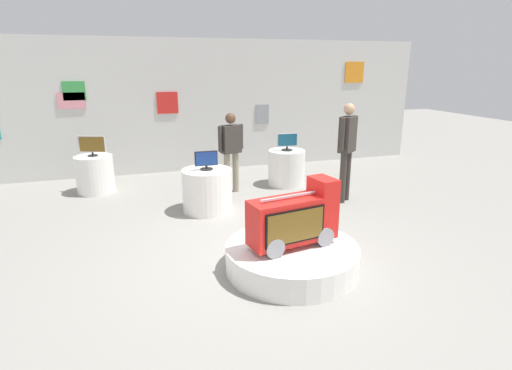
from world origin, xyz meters
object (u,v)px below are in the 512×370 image
object	(u,v)px
main_display_pedestal	(292,257)
novelty_firetruck_tv	(295,221)
tv_on_right_rear	(92,145)
shopper_browsing_rear	(231,147)
display_pedestal_right_rear	(95,174)
tv_on_left_rear	(287,141)
display_pedestal_left_rear	(287,168)
shopper_browsing_near_truck	(347,145)
display_pedestal_center_rear	(207,190)
tv_on_center_rear	(206,160)

from	to	relation	value
main_display_pedestal	novelty_firetruck_tv	distance (m)	0.49
tv_on_right_rear	shopper_browsing_rear	distance (m)	2.70
display_pedestal_right_rear	tv_on_left_rear	bearing A→B (deg)	-9.15
display_pedestal_left_rear	shopper_browsing_rear	xyz separation A→B (m)	(-1.24, -0.19, 0.55)
tv_on_left_rear	shopper_browsing_near_truck	distance (m)	1.48
novelty_firetruck_tv	tv_on_right_rear	bearing A→B (deg)	121.90
main_display_pedestal	shopper_browsing_rear	xyz separation A→B (m)	(0.05, 3.31, 0.76)
display_pedestal_right_rear	display_pedestal_left_rear	bearing A→B (deg)	-9.10
display_pedestal_center_rear	display_pedestal_right_rear	world-z (taller)	same
display_pedestal_left_rear	display_pedestal_right_rear	world-z (taller)	same
novelty_firetruck_tv	display_pedestal_right_rear	world-z (taller)	novelty_firetruck_tv
tv_on_left_rear	novelty_firetruck_tv	bearing A→B (deg)	-109.90
tv_on_left_rear	shopper_browsing_rear	world-z (taller)	shopper_browsing_rear
display_pedestal_center_rear	tv_on_right_rear	distance (m)	2.64
novelty_firetruck_tv	display_pedestal_right_rear	xyz separation A→B (m)	(-2.56, 4.11, -0.28)
tv_on_right_rear	display_pedestal_left_rear	bearing A→B (deg)	-9.04
display_pedestal_center_rear	shopper_browsing_near_truck	xyz separation A→B (m)	(2.52, -0.23, 0.69)
shopper_browsing_near_truck	display_pedestal_right_rear	bearing A→B (deg)	156.38
tv_on_left_rear	shopper_browsing_rear	xyz separation A→B (m)	(-1.24, -0.18, -0.01)
display_pedestal_left_rear	tv_on_right_rear	distance (m)	3.91
novelty_firetruck_tv	display_pedestal_left_rear	distance (m)	3.73
display_pedestal_left_rear	display_pedestal_center_rear	xyz separation A→B (m)	(-1.89, -1.10, 0.00)
display_pedestal_right_rear	tv_on_right_rear	world-z (taller)	tv_on_right_rear
tv_on_center_rear	display_pedestal_left_rear	bearing A→B (deg)	30.25
display_pedestal_center_rear	shopper_browsing_rear	distance (m)	1.25
main_display_pedestal	tv_on_left_rear	bearing A→B (deg)	69.76
novelty_firetruck_tv	shopper_browsing_near_truck	size ratio (longest dim) A/B	0.64
display_pedestal_center_rear	tv_on_center_rear	bearing A→B (deg)	-89.18
display_pedestal_right_rear	shopper_browsing_rear	bearing A→B (deg)	-17.16
novelty_firetruck_tv	display_pedestal_center_rear	distance (m)	2.49
display_pedestal_right_rear	shopper_browsing_near_truck	world-z (taller)	shopper_browsing_near_truck
shopper_browsing_near_truck	shopper_browsing_rear	size ratio (longest dim) A/B	1.15
display_pedestal_left_rear	tv_on_left_rear	world-z (taller)	tv_on_left_rear
tv_on_center_rear	tv_on_right_rear	world-z (taller)	tv_on_right_rear
display_pedestal_left_rear	tv_on_right_rear	xyz separation A→B (m)	(-3.82, 0.61, 0.59)
display_pedestal_right_rear	tv_on_center_rear	bearing A→B (deg)	-41.67
tv_on_right_rear	tv_on_left_rear	bearing A→B (deg)	-9.10
main_display_pedestal	tv_on_center_rear	size ratio (longest dim) A/B	4.25
main_display_pedestal	shopper_browsing_near_truck	world-z (taller)	shopper_browsing_near_truck
novelty_firetruck_tv	display_pedestal_center_rear	xyz separation A→B (m)	(-0.63, 2.40, -0.28)
tv_on_center_rear	display_pedestal_right_rear	bearing A→B (deg)	138.33
tv_on_left_rear	tv_on_center_rear	bearing A→B (deg)	-149.84
tv_on_center_rear	display_pedestal_right_rear	size ratio (longest dim) A/B	0.52
display_pedestal_right_rear	novelty_firetruck_tv	bearing A→B (deg)	-58.11
display_pedestal_left_rear	tv_on_center_rear	size ratio (longest dim) A/B	2.00
display_pedestal_left_rear	tv_on_center_rear	world-z (taller)	tv_on_center_rear
display_pedestal_left_rear	novelty_firetruck_tv	bearing A→B (deg)	-109.87
tv_on_center_rear	tv_on_right_rear	distance (m)	2.58
main_display_pedestal	shopper_browsing_near_truck	distance (m)	3.03
display_pedestal_left_rear	display_pedestal_right_rear	size ratio (longest dim) A/B	1.05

